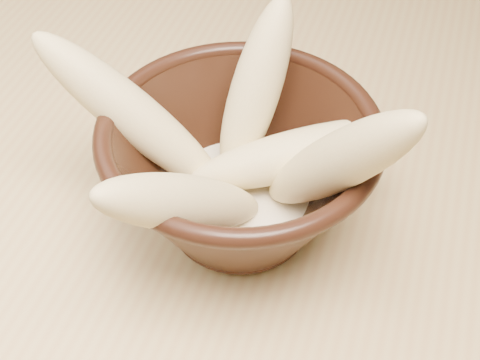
% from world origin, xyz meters
% --- Properties ---
extents(table, '(1.20, 0.80, 0.75)m').
position_xyz_m(table, '(0.00, 0.00, 0.67)').
color(table, tan).
rests_on(table, ground).
extents(bowl, '(0.22, 0.22, 0.12)m').
position_xyz_m(bowl, '(0.17, -0.14, 0.82)').
color(bowl, black).
rests_on(bowl, table).
extents(milk_puddle, '(0.12, 0.12, 0.02)m').
position_xyz_m(milk_puddle, '(0.17, -0.14, 0.79)').
color(milk_puddle, beige).
rests_on(milk_puddle, bowl).
extents(banana_upright, '(0.07, 0.12, 0.15)m').
position_xyz_m(banana_upright, '(0.17, -0.09, 0.86)').
color(banana_upright, '#D2B77C').
rests_on(banana_upright, bowl).
extents(banana_left, '(0.17, 0.04, 0.15)m').
position_xyz_m(banana_left, '(0.09, -0.14, 0.86)').
color(banana_left, '#D2B77C').
rests_on(banana_left, bowl).
extents(banana_right, '(0.15, 0.10, 0.18)m').
position_xyz_m(banana_right, '(0.25, -0.16, 0.87)').
color(banana_right, '#D2B77C').
rests_on(banana_right, bowl).
extents(banana_across, '(0.18, 0.12, 0.07)m').
position_xyz_m(banana_across, '(0.22, -0.11, 0.83)').
color(banana_across, '#D2B77C').
rests_on(banana_across, bowl).
extents(banana_front, '(0.12, 0.15, 0.14)m').
position_xyz_m(banana_front, '(0.16, -0.20, 0.85)').
color(banana_front, '#D2B77C').
rests_on(banana_front, bowl).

